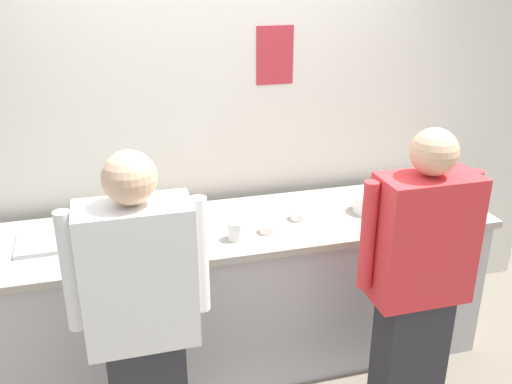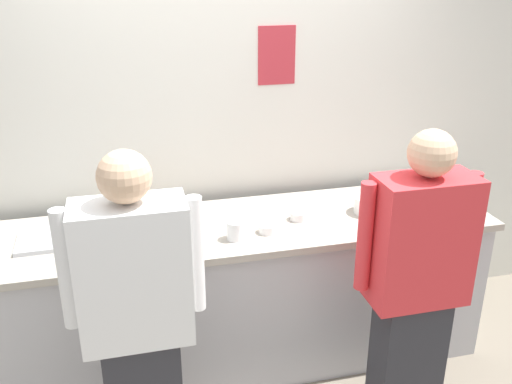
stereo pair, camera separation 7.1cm
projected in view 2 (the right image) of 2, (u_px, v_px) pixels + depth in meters
The scene contains 14 objects.
wall_back at pixel (216, 114), 3.44m from camera, with size 4.67×0.11×2.85m.
prep_counter at pixel (235, 293), 3.35m from camera, with size 2.98×0.74×0.92m.
chef_near_left at pixel (138, 322), 2.40m from camera, with size 0.60×0.24×1.63m.
chef_center at pixel (415, 285), 2.68m from camera, with size 0.60×0.24×1.63m.
plate_stack_front at pixel (370, 205), 3.31m from camera, with size 0.19×0.19×0.10m.
mixing_bowl_steel at pixel (169, 226), 3.00m from camera, with size 0.32×0.32×0.13m, color #B7BABF.
sheet_tray at pixel (63, 237), 3.00m from camera, with size 0.46×0.30×0.02m, color #B7BABF.
squeeze_bottle_primary at pixel (130, 204), 3.20m from camera, with size 0.06×0.06×0.20m.
ramekin_red_sauce at pixel (268, 228), 3.07m from camera, with size 0.10×0.10×0.04m.
ramekin_yellow_sauce at pixel (299, 216), 3.23m from camera, with size 0.10×0.10×0.05m.
ramekin_orange_sauce at pixel (120, 242), 2.93m from camera, with size 0.11×0.11×0.04m.
ramekin_green_sauce at pixel (407, 210), 3.31m from camera, with size 0.08×0.08×0.04m.
deli_cup at pixel (235, 230), 2.99m from camera, with size 0.09×0.09×0.10m, color white.
chefs_knife at pixel (410, 200), 3.49m from camera, with size 0.27×0.03×0.02m.
Camera 2 is at (-0.58, -2.43, 2.29)m, focal length 39.52 mm.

